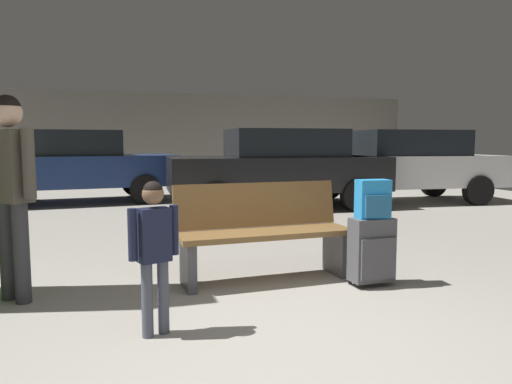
{
  "coord_description": "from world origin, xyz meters",
  "views": [
    {
      "loc": [
        -0.94,
        -2.57,
        1.27
      ],
      "look_at": [
        0.21,
        1.3,
        0.85
      ],
      "focal_mm": 33.76,
      "sensor_mm": 36.0,
      "label": 1
    }
  ],
  "objects": [
    {
      "name": "ground_plane",
      "position": [
        0.0,
        4.0,
        -0.05
      ],
      "size": [
        18.0,
        18.0,
        0.1
      ],
      "primitive_type": "cube",
      "color": "gray"
    },
    {
      "name": "garage_back_wall",
      "position": [
        0.0,
        12.86,
        1.4
      ],
      "size": [
        18.0,
        0.12,
        2.8
      ],
      "primitive_type": "cube",
      "color": "gray",
      "rests_on": "ground_plane"
    },
    {
      "name": "bench",
      "position": [
        0.38,
        1.62,
        0.44
      ],
      "size": [
        1.62,
        0.59,
        0.89
      ],
      "color": "brown",
      "rests_on": "ground_plane"
    },
    {
      "name": "suitcase",
      "position": [
        1.23,
        1.13,
        0.32
      ],
      "size": [
        0.39,
        0.25,
        0.6
      ],
      "color": "#4C4C51",
      "rests_on": "ground_plane"
    },
    {
      "name": "backpack_bright",
      "position": [
        1.23,
        1.13,
        0.77
      ],
      "size": [
        0.29,
        0.21,
        0.34
      ],
      "color": "#268CD8",
      "rests_on": "suitcase"
    },
    {
      "name": "child",
      "position": [
        -0.7,
        0.56,
        0.63
      ],
      "size": [
        0.33,
        0.2,
        1.02
      ],
      "color": "#4C5160",
      "rests_on": "ground_plane"
    },
    {
      "name": "adult",
      "position": [
        -1.71,
        1.58,
        1.01
      ],
      "size": [
        0.42,
        0.43,
        1.63
      ],
      "color": "#38383D",
      "rests_on": "ground_plane"
    },
    {
      "name": "parked_car_far",
      "position": [
        -1.72,
        8.2,
        0.81
      ],
      "size": [
        4.22,
        2.05,
        1.51
      ],
      "color": "navy",
      "rests_on": "ground_plane"
    },
    {
      "name": "parked_car_near",
      "position": [
        2.12,
        6.16,
        0.81
      ],
      "size": [
        4.18,
        1.95,
        1.51
      ],
      "color": "black",
      "rests_on": "ground_plane"
    },
    {
      "name": "parked_car_side",
      "position": [
        4.92,
        6.28,
        0.81
      ],
      "size": [
        4.23,
        2.08,
        1.51
      ],
      "color": "silver",
      "rests_on": "ground_plane"
    }
  ]
}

